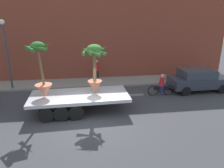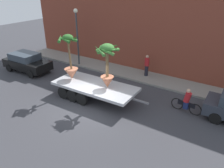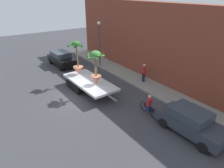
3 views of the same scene
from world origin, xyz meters
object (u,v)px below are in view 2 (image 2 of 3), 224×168
Objects in this scene: cyclist at (187,102)px; pedestrian_near_gate at (147,65)px; flatbed_trailer at (92,87)px; potted_palm_middle at (70,60)px; potted_palm_rear at (107,64)px; street_lamp at (77,30)px; trailing_car at (27,62)px.

pedestrian_near_gate is (-4.17, 3.33, 0.37)m from cyclist.
potted_palm_middle reaches higher than flatbed_trailer.
potted_palm_rear reaches higher than flatbed_trailer.
potted_palm_rear reaches higher than cyclist.
cyclist is at bearing -12.93° from street_lamp.
trailing_car is at bearing -175.36° from cyclist.
flatbed_trailer is 6.68m from street_lamp.
potted_palm_middle is at bearing -122.44° from pedestrian_near_gate.
potted_palm_middle is 6.14m from pedestrian_near_gate.
flatbed_trailer is at bearing -4.51° from trailing_car.
flatbed_trailer is at bearing -40.75° from street_lamp.
flatbed_trailer is 7.48m from trailing_car.
potted_palm_rear reaches higher than pedestrian_near_gate.
trailing_car is 5.04m from street_lamp.
trailing_car is at bearing -153.95° from pedestrian_near_gate.
pedestrian_near_gate is (1.55, 4.99, 0.28)m from flatbed_trailer.
potted_palm_middle is 5.21m from street_lamp.
trailing_car is at bearing 173.35° from potted_palm_middle.
potted_palm_rear is at bearing -94.69° from pedestrian_near_gate.
trailing_car is at bearing 177.02° from potted_palm_rear.
flatbed_trailer is at bearing -173.07° from potted_palm_rear.
potted_palm_middle is 0.63× the size of street_lamp.
street_lamp is at bearing 139.25° from flatbed_trailer.
street_lamp is at bearing 51.47° from trailing_car.
potted_palm_middle is at bearing -6.65° from trailing_car.
potted_palm_middle is (-1.68, -0.09, 1.52)m from flatbed_trailer.
potted_palm_rear is 1.53× the size of cyclist.
trailing_car is 10.03m from pedestrian_near_gate.
pedestrian_near_gate is (9.01, 4.40, 0.22)m from trailing_car.
potted_palm_rear is at bearing 4.57° from potted_palm_middle.
cyclist is (4.57, 1.52, -1.88)m from potted_palm_rear.
cyclist is 0.38× the size of street_lamp.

